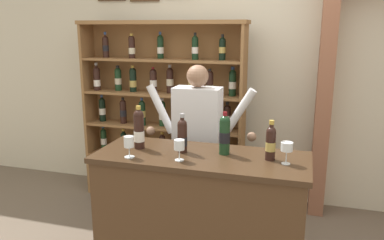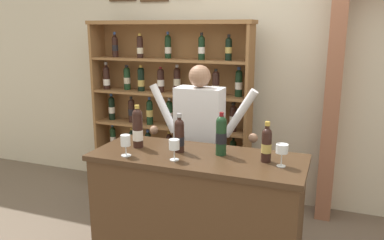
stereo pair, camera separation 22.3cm
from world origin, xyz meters
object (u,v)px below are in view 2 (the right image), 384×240
(shopkeeper, at_px, (199,133))
(tasting_bottle_vin_santo, at_px, (221,135))
(wine_shelf, at_px, (170,107))
(tasting_bottle_chianti, at_px, (267,144))
(tasting_bottle_rosso, at_px, (179,135))
(tasting_counter, at_px, (197,216))
(wine_glass_right, at_px, (282,149))
(wine_glass_left, at_px, (126,142))
(wine_glass_center, at_px, (174,145))
(tasting_bottle_grappa, at_px, (138,128))

(shopkeeper, relative_size, tasting_bottle_vin_santo, 4.95)
(wine_shelf, xyz_separation_m, shopkeeper, (0.58, -0.67, -0.07))
(shopkeeper, xyz_separation_m, tasting_bottle_chianti, (0.69, -0.55, 0.14))
(tasting_bottle_rosso, bearing_deg, tasting_bottle_chianti, 1.00)
(tasting_counter, height_order, wine_glass_right, wine_glass_right)
(tasting_counter, bearing_deg, tasting_bottle_chianti, 4.33)
(tasting_bottle_chianti, bearing_deg, wine_shelf, 136.03)
(wine_glass_left, bearing_deg, tasting_counter, 22.43)
(wine_glass_left, bearing_deg, wine_shelf, 101.29)
(tasting_bottle_chianti, bearing_deg, wine_glass_center, -162.11)
(shopkeeper, relative_size, tasting_bottle_grappa, 4.72)
(tasting_counter, height_order, tasting_bottle_rosso, tasting_bottle_rosso)
(tasting_bottle_vin_santo, height_order, wine_glass_right, tasting_bottle_vin_santo)
(tasting_counter, height_order, shopkeeper, shopkeeper)
(shopkeeper, distance_m, tasting_bottle_rosso, 0.58)
(tasting_bottle_chianti, bearing_deg, tasting_bottle_rosso, -179.00)
(tasting_counter, bearing_deg, tasting_bottle_vin_santo, 23.99)
(tasting_counter, xyz_separation_m, shopkeeper, (-0.19, 0.59, 0.48))
(tasting_bottle_chianti, relative_size, wine_glass_left, 1.83)
(tasting_bottle_grappa, height_order, wine_glass_center, tasting_bottle_grappa)
(tasting_bottle_rosso, bearing_deg, wine_glass_right, -3.47)
(tasting_bottle_rosso, xyz_separation_m, wine_glass_left, (-0.33, -0.22, -0.02))
(tasting_bottle_rosso, height_order, wine_glass_left, tasting_bottle_rosso)
(wine_glass_right, bearing_deg, wine_shelf, 137.17)
(tasting_bottle_grappa, distance_m, wine_glass_right, 1.11)
(tasting_bottle_grappa, bearing_deg, wine_glass_right, -2.14)
(tasting_counter, bearing_deg, tasting_bottle_rosso, 170.29)
(wine_glass_left, bearing_deg, tasting_bottle_grappa, 95.03)
(tasting_bottle_vin_santo, bearing_deg, wine_glass_center, -139.94)
(wine_glass_left, bearing_deg, tasting_bottle_rosso, 34.39)
(wine_glass_center, xyz_separation_m, wine_glass_left, (-0.37, -0.04, -0.00))
(tasting_bottle_chianti, relative_size, wine_glass_center, 1.90)
(tasting_counter, xyz_separation_m, tasting_bottle_vin_santo, (0.16, 0.07, 0.64))
(tasting_bottle_vin_santo, relative_size, wine_glass_center, 2.11)
(shopkeeper, distance_m, wine_glass_center, 0.76)
(tasting_bottle_vin_santo, bearing_deg, shopkeeper, 124.14)
(shopkeeper, height_order, wine_glass_center, shopkeeper)
(wine_shelf, relative_size, tasting_bottle_vin_santo, 6.15)
(shopkeeper, distance_m, tasting_bottle_vin_santo, 0.65)
(tasting_bottle_grappa, relative_size, tasting_bottle_rosso, 1.13)
(wine_glass_right, bearing_deg, tasting_bottle_chianti, 153.15)
(tasting_counter, distance_m, tasting_bottle_chianti, 0.79)
(shopkeeper, height_order, tasting_bottle_chianti, shopkeeper)
(tasting_bottle_grappa, bearing_deg, wine_glass_center, -25.10)
(shopkeeper, bearing_deg, wine_glass_left, -109.92)
(tasting_bottle_grappa, bearing_deg, tasting_bottle_vin_santo, 4.26)
(tasting_counter, height_order, wine_glass_left, wine_glass_left)
(wine_shelf, bearing_deg, tasting_bottle_rosso, -63.33)
(wine_glass_right, relative_size, wine_glass_left, 0.99)
(tasting_bottle_rosso, relative_size, wine_glass_center, 1.96)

